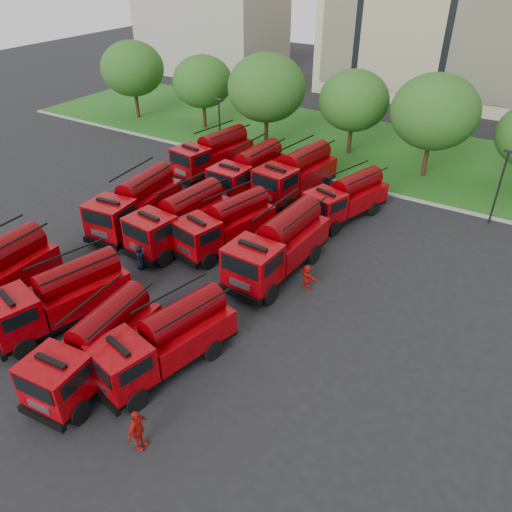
% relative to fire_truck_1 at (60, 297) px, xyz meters
% --- Properties ---
extents(ground, '(140.00, 140.00, 0.00)m').
position_rel_fire_truck_1_xyz_m(ground, '(4.08, 4.69, -1.56)').
color(ground, black).
rests_on(ground, ground).
extents(lawn, '(70.00, 16.00, 0.12)m').
position_rel_fire_truck_1_xyz_m(lawn, '(4.08, 30.69, -1.50)').
color(lawn, '#245416').
rests_on(lawn, ground).
extents(curb, '(70.00, 0.30, 0.14)m').
position_rel_fire_truck_1_xyz_m(curb, '(4.08, 22.59, -1.49)').
color(curb, gray).
rests_on(curb, ground).
extents(side_building, '(18.00, 12.00, 10.00)m').
position_rel_fire_truck_1_xyz_m(side_building, '(-25.92, 48.69, 3.44)').
color(side_building, '#9C958A').
rests_on(side_building, ground).
extents(tree_0, '(6.30, 6.30, 7.70)m').
position_rel_fire_truck_1_xyz_m(tree_0, '(-19.92, 26.69, 3.46)').
color(tree_0, '#382314').
rests_on(tree_0, ground).
extents(tree_1, '(5.71, 5.71, 6.98)m').
position_rel_fire_truck_1_xyz_m(tree_1, '(-11.92, 27.69, 2.99)').
color(tree_1, '#382314').
rests_on(tree_1, ground).
extents(tree_2, '(6.72, 6.72, 8.22)m').
position_rel_fire_truck_1_xyz_m(tree_2, '(-3.92, 26.19, 3.79)').
color(tree_2, '#382314').
rests_on(tree_2, ground).
extents(tree_3, '(5.88, 5.88, 7.19)m').
position_rel_fire_truck_1_xyz_m(tree_3, '(3.08, 28.69, 3.12)').
color(tree_3, '#382314').
rests_on(tree_3, ground).
extents(tree_4, '(6.55, 6.55, 8.01)m').
position_rel_fire_truck_1_xyz_m(tree_4, '(10.08, 27.19, 3.66)').
color(tree_4, '#382314').
rests_on(tree_4, ground).
extents(lamp_post_0, '(0.60, 0.25, 5.11)m').
position_rel_fire_truck_1_xyz_m(lamp_post_0, '(-5.92, 21.89, 1.33)').
color(lamp_post_0, black).
rests_on(lamp_post_0, ground).
extents(lamp_post_1, '(0.60, 0.25, 5.11)m').
position_rel_fire_truck_1_xyz_m(lamp_post_1, '(16.08, 21.89, 1.33)').
color(lamp_post_1, black).
rests_on(lamp_post_1, ground).
extents(fire_truck_1, '(3.99, 7.19, 3.11)m').
position_rel_fire_truck_1_xyz_m(fire_truck_1, '(0.00, 0.00, 0.00)').
color(fire_truck_1, black).
rests_on(fire_truck_1, ground).
extents(fire_truck_2, '(2.92, 6.87, 3.05)m').
position_rel_fire_truck_1_xyz_m(fire_truck_2, '(4.07, -1.54, -0.03)').
color(fire_truck_2, black).
rests_on(fire_truck_2, ground).
extents(fire_truck_3, '(3.71, 6.98, 3.02)m').
position_rel_fire_truck_1_xyz_m(fire_truck_3, '(6.34, 0.36, -0.04)').
color(fire_truck_3, black).
rests_on(fire_truck_3, ground).
extents(fire_truck_4, '(3.28, 7.60, 3.36)m').
position_rel_fire_truck_1_xyz_m(fire_truck_4, '(-3.69, 9.25, 0.13)').
color(fire_truck_4, black).
rests_on(fire_truck_4, ground).
extents(fire_truck_5, '(3.22, 7.39, 3.27)m').
position_rel_fire_truck_1_xyz_m(fire_truck_5, '(0.02, 9.15, 0.08)').
color(fire_truck_5, black).
rests_on(fire_truck_5, ground).
extents(fire_truck_6, '(3.78, 7.10, 3.08)m').
position_rel_fire_truck_1_xyz_m(fire_truck_6, '(2.73, 10.20, -0.02)').
color(fire_truck_6, black).
rests_on(fire_truck_6, ground).
extents(fire_truck_7, '(3.08, 7.73, 3.47)m').
position_rel_fire_truck_1_xyz_m(fire_truck_7, '(6.81, 9.44, 0.18)').
color(fire_truck_7, black).
rests_on(fire_truck_7, ground).
extents(fire_truck_8, '(3.59, 7.55, 3.30)m').
position_rel_fire_truck_1_xyz_m(fire_truck_8, '(-4.56, 19.02, 0.10)').
color(fire_truck_8, black).
rests_on(fire_truck_8, ground).
extents(fire_truck_9, '(2.98, 7.38, 3.30)m').
position_rel_fire_truck_1_xyz_m(fire_truck_9, '(-0.21, 17.51, 0.10)').
color(fire_truck_9, black).
rests_on(fire_truck_9, ground).
extents(fire_truck_10, '(3.57, 7.74, 3.40)m').
position_rel_fire_truck_1_xyz_m(fire_truck_10, '(2.98, 18.83, 0.15)').
color(fire_truck_10, black).
rests_on(fire_truck_10, ground).
extents(fire_truck_11, '(4.04, 6.93, 2.99)m').
position_rel_fire_truck_1_xyz_m(fire_truck_11, '(7.50, 17.50, -0.06)').
color(fire_truck_11, black).
rests_on(fire_truck_11, ground).
extents(firefighter_0, '(0.80, 0.77, 1.77)m').
position_rel_fire_truck_1_xyz_m(firefighter_0, '(3.99, -3.92, -1.56)').
color(firefighter_0, '#B0140D').
rests_on(firefighter_0, ground).
extents(firefighter_1, '(0.85, 0.65, 1.55)m').
position_rel_fire_truck_1_xyz_m(firefighter_1, '(4.71, -2.39, -1.56)').
color(firefighter_1, '#B0140D').
rests_on(firefighter_1, ground).
extents(firefighter_2, '(0.80, 1.20, 1.91)m').
position_rel_fire_truck_1_xyz_m(firefighter_2, '(8.18, -3.51, -1.56)').
color(firefighter_2, '#B0140D').
rests_on(firefighter_2, ground).
extents(firefighter_3, '(1.09, 0.62, 1.62)m').
position_rel_fire_truck_1_xyz_m(firefighter_3, '(6.59, -0.50, -1.56)').
color(firefighter_3, black).
rests_on(firefighter_3, ground).
extents(firefighter_4, '(0.89, 0.76, 1.54)m').
position_rel_fire_truck_1_xyz_m(firefighter_4, '(-0.12, 5.53, -1.56)').
color(firefighter_4, black).
rests_on(firefighter_4, ground).
extents(firefighter_5, '(1.51, 1.05, 1.49)m').
position_rel_fire_truck_1_xyz_m(firefighter_5, '(8.96, 8.85, -1.56)').
color(firefighter_5, '#B0140D').
rests_on(firefighter_5, ground).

